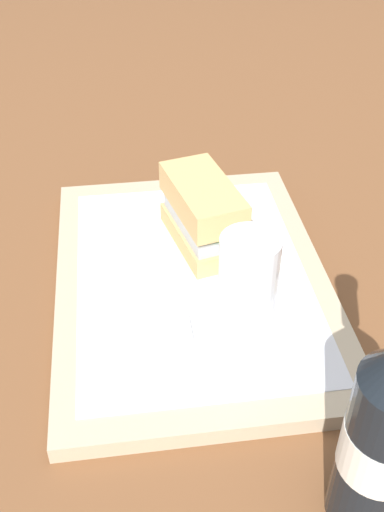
# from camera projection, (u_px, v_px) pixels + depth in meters

# --- Properties ---
(ground_plane) EXTENTS (3.00, 3.00, 0.00)m
(ground_plane) POSITION_uv_depth(u_px,v_px,m) (192.00, 288.00, 0.75)
(ground_plane) COLOR brown
(tray) EXTENTS (0.44, 0.32, 0.02)m
(tray) POSITION_uv_depth(u_px,v_px,m) (192.00, 282.00, 0.74)
(tray) COLOR tan
(tray) RESTS_ON ground_plane
(placemat) EXTENTS (0.38, 0.27, 0.00)m
(placemat) POSITION_uv_depth(u_px,v_px,m) (192.00, 275.00, 0.73)
(placemat) COLOR silver
(placemat) RESTS_ON tray
(plate) EXTENTS (0.19, 0.19, 0.01)m
(plate) POSITION_uv_depth(u_px,v_px,m) (202.00, 246.00, 0.76)
(plate) COLOR silver
(plate) RESTS_ON placemat
(sandwich) EXTENTS (0.14, 0.09, 0.08)m
(sandwich) POSITION_uv_depth(u_px,v_px,m) (204.00, 214.00, 0.73)
(sandwich) COLOR tan
(sandwich) RESTS_ON plate
(beer_glass) EXTENTS (0.06, 0.06, 0.12)m
(beer_glass) POSITION_uv_depth(u_px,v_px,m) (248.00, 286.00, 0.61)
(beer_glass) COLOR silver
(beer_glass) RESTS_ON placemat
(napkin_folded) EXTENTS (0.09, 0.07, 0.01)m
(napkin_folded) POSITION_uv_depth(u_px,v_px,m) (156.00, 317.00, 0.67)
(napkin_folded) COLOR white
(napkin_folded) RESTS_ON placemat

